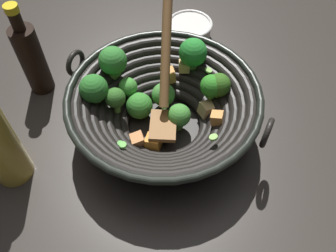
# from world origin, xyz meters

# --- Properties ---
(ground_plane) EXTENTS (4.00, 4.00, 0.00)m
(ground_plane) POSITION_xyz_m (0.00, 0.00, 0.00)
(ground_plane) COLOR #332D28
(wok) EXTENTS (0.38, 0.36, 0.26)m
(wok) POSITION_xyz_m (0.00, -0.00, 0.07)
(wok) COLOR black
(wok) RESTS_ON ground
(soy_sauce_bottle) EXTENTS (0.05, 0.05, 0.21)m
(soy_sauce_bottle) POSITION_xyz_m (0.26, 0.13, 0.09)
(soy_sauce_bottle) COLOR black
(soy_sauce_bottle) RESTS_ON ground
(prep_bowl) EXTENTS (0.11, 0.11, 0.04)m
(prep_bowl) POSITION_xyz_m (0.19, -0.24, 0.02)
(prep_bowl) COLOR silver
(prep_bowl) RESTS_ON ground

